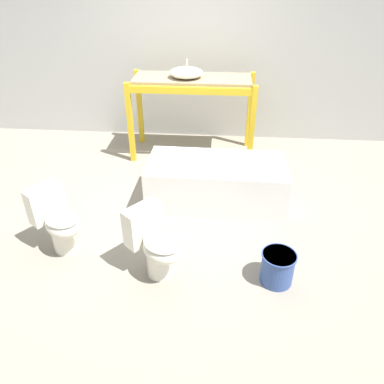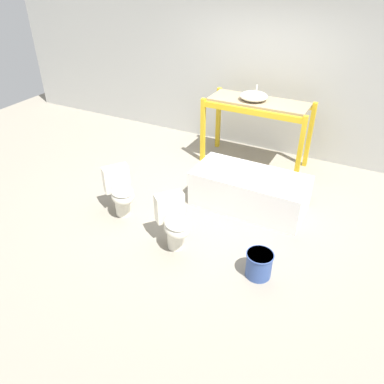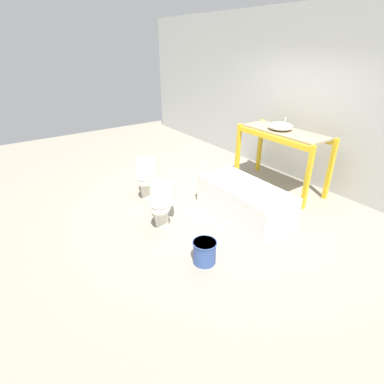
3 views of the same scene
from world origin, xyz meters
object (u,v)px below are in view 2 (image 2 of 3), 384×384
Objects in this scene: sink_basin at (254,96)px; toilet_far at (120,191)px; toilet_near at (174,222)px; bucket_white at (259,264)px; bathtub_main at (250,188)px.

sink_basin is 0.67× the size of toilet_far.
toilet_near is 2.13× the size of bucket_white.
toilet_far reaches higher than bucket_white.
toilet_near is 1.00× the size of toilet_far.
sink_basin is at bearing 112.62° from bucket_white.
toilet_near is at bearing -68.82° from toilet_far.
toilet_near and toilet_far have the same top height.
sink_basin is 1.43× the size of bucket_white.
sink_basin reaches higher than bathtub_main.
sink_basin is 2.62m from toilet_far.
toilet_near is 1.03m from toilet_far.
sink_basin is 1.61m from bathtub_main.
toilet_near is (-0.52, -1.25, 0.06)m from bathtub_main.
toilet_far is 2.13× the size of bucket_white.
sink_basin is at bearing 10.96° from toilet_far.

